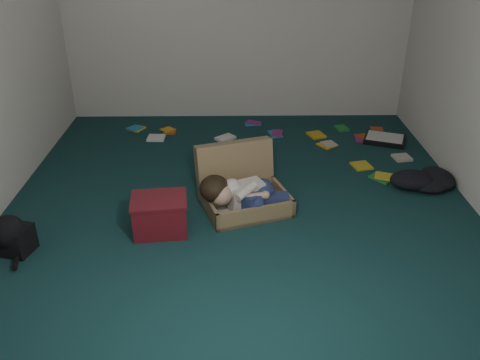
{
  "coord_description": "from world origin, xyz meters",
  "views": [
    {
      "loc": [
        -0.05,
        -3.73,
        2.22
      ],
      "look_at": [
        0.0,
        -0.15,
        0.35
      ],
      "focal_mm": 38.0,
      "sensor_mm": 36.0,
      "label": 1
    }
  ],
  "objects": [
    {
      "name": "paper_tray",
      "position": [
        1.62,
        1.41,
        0.03
      ],
      "size": [
        0.51,
        0.45,
        0.06
      ],
      "rotation": [
        0.0,
        0.0,
        -0.36
      ],
      "color": "black",
      "rests_on": "floor"
    },
    {
      "name": "maroon_bin",
      "position": [
        -0.63,
        -0.34,
        0.15
      ],
      "size": [
        0.46,
        0.38,
        0.3
      ],
      "rotation": [
        0.0,
        0.0,
        0.11
      ],
      "color": "maroon",
      "rests_on": "floor"
    },
    {
      "name": "wall_front",
      "position": [
        0.0,
        -2.25,
        1.3
      ],
      "size": [
        4.5,
        0.0,
        4.5
      ],
      "primitive_type": "plane",
      "rotation": [
        -1.57,
        0.0,
        0.0
      ],
      "color": "silver",
      "rests_on": "ground"
    },
    {
      "name": "clothing_pile",
      "position": [
        1.7,
        0.37,
        0.08
      ],
      "size": [
        0.6,
        0.55,
        0.15
      ],
      "primitive_type": null,
      "rotation": [
        0.0,
        0.0,
        -0.4
      ],
      "color": "black",
      "rests_on": "floor"
    },
    {
      "name": "person",
      "position": [
        0.03,
        -0.08,
        0.19
      ],
      "size": [
        0.76,
        0.39,
        0.31
      ],
      "rotation": [
        0.0,
        0.0,
        0.32
      ],
      "color": "silver",
      "rests_on": "suitcase"
    },
    {
      "name": "book_scatter",
      "position": [
        0.57,
        1.45,
        0.01
      ],
      "size": [
        3.04,
        1.65,
        0.02
      ],
      "color": "gold",
      "rests_on": "floor"
    },
    {
      "name": "suitcase",
      "position": [
        0.02,
        0.09,
        0.15
      ],
      "size": [
        0.86,
        0.85,
        0.5
      ],
      "rotation": [
        0.0,
        0.0,
        0.32
      ],
      "color": "#8D734D",
      "rests_on": "floor"
    },
    {
      "name": "floor",
      "position": [
        0.0,
        0.0,
        0.0
      ],
      "size": [
        4.5,
        4.5,
        0.0
      ],
      "primitive_type": "plane",
      "color": "#133436",
      "rests_on": "ground"
    },
    {
      "name": "backpack",
      "position": [
        -1.7,
        -0.6,
        0.11
      ],
      "size": [
        0.44,
        0.39,
        0.23
      ],
      "primitive_type": null,
      "rotation": [
        0.0,
        0.0,
        -0.26
      ],
      "color": "black",
      "rests_on": "floor"
    },
    {
      "name": "wall_back",
      "position": [
        0.0,
        2.25,
        1.3
      ],
      "size": [
        4.5,
        0.0,
        4.5
      ],
      "primitive_type": "plane",
      "rotation": [
        1.57,
        0.0,
        0.0
      ],
      "color": "silver",
      "rests_on": "ground"
    }
  ]
}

